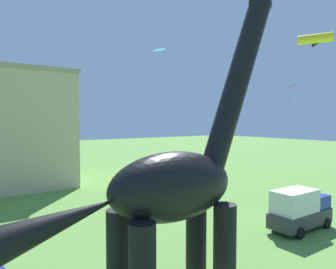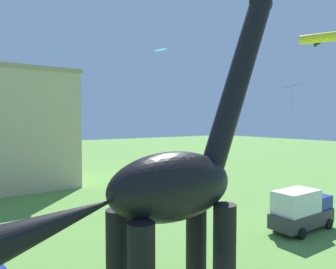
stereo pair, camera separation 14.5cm
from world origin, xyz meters
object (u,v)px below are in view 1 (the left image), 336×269
dinosaur_sculpture (172,186)px  person_photographer (218,230)px  kite_drifting (290,87)px  parked_box_truck (300,209)px  kite_trailing (316,39)px  kite_apex (159,50)px  person_vendor_side (187,201)px

dinosaur_sculpture → person_photographer: dinosaur_sculpture is taller
kite_drifting → person_photographer: bearing=152.6°
dinosaur_sculpture → kite_drifting: bearing=-11.0°
parked_box_truck → kite_trailing: (7.60, 3.31, 14.75)m
kite_drifting → kite_trailing: (9.28, 3.39, 5.48)m
kite_apex → person_vendor_side: bearing=-46.6°
kite_trailing → parked_box_truck: bearing=-156.5°
kite_apex → kite_trailing: size_ratio=0.41×
parked_box_truck → kite_trailing: bearing=23.8°
person_photographer → kite_apex: size_ratio=0.73×
dinosaur_sculpture → kite_drifting: size_ratio=9.04×
dinosaur_sculpture → kite_apex: bearing=37.1°
dinosaur_sculpture → kite_apex: size_ratio=11.49×
kite_drifting → person_vendor_side: bearing=104.5°
parked_box_truck → kite_trailing: 16.93m
person_vendor_side → kite_trailing: bearing=-13.7°
person_photographer → person_vendor_side: 6.92m
dinosaur_sculpture → kite_drifting: dinosaur_sculpture is taller
person_photographer → kite_apex: 16.73m
person_photographer → person_vendor_side: bearing=93.1°
person_vendor_side → kite_drifting: 13.59m
person_vendor_side → kite_trailing: size_ratio=0.48×
kite_apex → parked_box_truck: bearing=-61.6°
person_photographer → person_vendor_side: size_ratio=0.63×
person_photographer → kite_trailing: 21.13m
person_photographer → kite_drifting: 11.61m
parked_box_truck → kite_drifting: kite_drifting is taller
person_vendor_side → person_photographer: bearing=-98.5°
kite_apex → dinosaur_sculpture: bearing=-121.4°
parked_box_truck → kite_apex: bearing=118.7°
parked_box_truck → kite_apex: 18.16m
dinosaur_sculpture → kite_trailing: bearing=-6.7°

